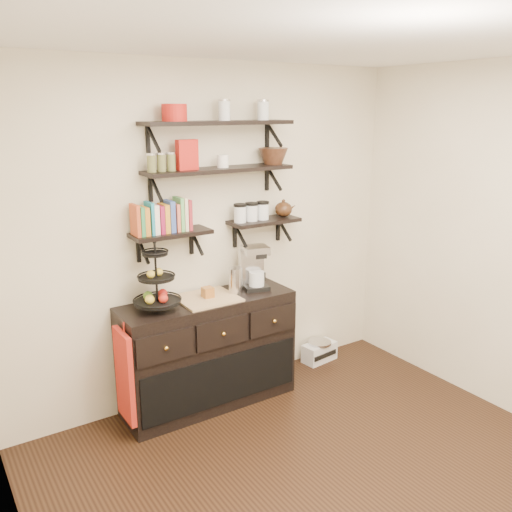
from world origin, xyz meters
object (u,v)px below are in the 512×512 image
object	(u,v)px
radio	(319,351)
coffee_maker	(254,268)
fruit_stand	(157,287)
sideboard	(208,352)

from	to	relation	value
radio	coffee_maker	bearing A→B (deg)	178.48
radio	fruit_stand	bearing A→B (deg)	176.41
coffee_maker	sideboard	bearing A→B (deg)	-163.09
fruit_stand	radio	bearing A→B (deg)	3.35
coffee_maker	fruit_stand	bearing A→B (deg)	-164.84
fruit_stand	radio	xyz separation A→B (m)	(1.65, 0.10, -0.98)
fruit_stand	coffee_maker	bearing A→B (deg)	1.42
sideboard	radio	distance (m)	1.30
sideboard	coffee_maker	distance (m)	0.77
sideboard	coffee_maker	world-z (taller)	coffee_maker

